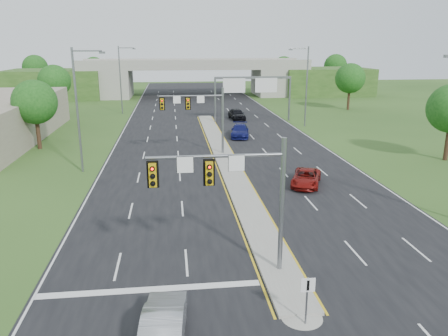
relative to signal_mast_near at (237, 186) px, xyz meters
name	(u,v)px	position (x,y,z in m)	size (l,w,h in m)	color
ground	(279,271)	(2.26, 0.07, -4.73)	(240.00, 240.00, 0.00)	#2A4C1B
road	(214,135)	(2.26, 35.07, -4.72)	(24.00, 160.00, 0.02)	black
median	(225,158)	(2.26, 23.07, -4.63)	(2.00, 54.00, 0.16)	gray
median_nose	(302,316)	(2.26, -3.93, -4.63)	(2.00, 2.00, 0.16)	gray
lane_markings	(214,146)	(1.66, 28.99, -4.70)	(23.72, 160.00, 0.01)	gold
signal_mast_near	(237,186)	(0.00, 0.00, 0.00)	(6.62, 0.60, 7.00)	slate
signal_mast_far	(201,110)	(0.00, 25.00, 0.00)	(6.62, 0.60, 7.00)	slate
keep_right_sign	(307,293)	(2.26, -4.45, -3.21)	(0.60, 0.13, 2.20)	slate
sign_gantry	(252,86)	(8.95, 44.99, 0.51)	(11.58, 0.44, 6.67)	slate
overpass	(194,80)	(2.26, 80.07, -1.17)	(80.00, 14.00, 8.10)	gray
lightpole_l_mid	(79,105)	(-11.03, 20.07, 1.38)	(2.85, 0.25, 11.00)	slate
lightpole_l_far	(121,77)	(-11.03, 55.07, 1.38)	(2.85, 0.25, 11.00)	slate
lightpole_r_far	(305,83)	(15.56, 40.07, 1.38)	(2.85, 0.25, 11.00)	slate
tree_l_near	(35,102)	(-17.74, 30.07, 0.45)	(4.80, 4.80, 7.60)	#382316
tree_l_mid	(54,81)	(-21.74, 55.07, 0.78)	(5.20, 5.20, 8.12)	#382316
tree_r_mid	(350,78)	(28.26, 55.07, 0.78)	(5.20, 5.20, 8.12)	#382316
tree_back_a	(35,67)	(-35.74, 94.07, 1.11)	(6.00, 6.00, 8.85)	#382316
tree_back_b	(94,68)	(-21.74, 94.07, 0.78)	(5.60, 5.60, 8.32)	#382316
tree_back_c	(284,67)	(26.26, 94.07, 0.78)	(5.60, 5.60, 8.32)	#382316
tree_back_d	(335,66)	(40.26, 94.07, 1.11)	(6.00, 6.00, 8.85)	#382316
car_silver	(164,323)	(-3.51, -4.69, -3.95)	(1.59, 4.56, 1.50)	#95989C
car_far_a	(306,178)	(7.83, 13.68, -4.06)	(2.15, 4.66, 1.30)	maroon
car_far_b	(240,131)	(5.45, 33.81, -3.93)	(2.17, 5.34, 1.55)	#0D114F
car_far_c	(237,114)	(7.01, 46.95, -3.87)	(1.97, 4.89, 1.67)	black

